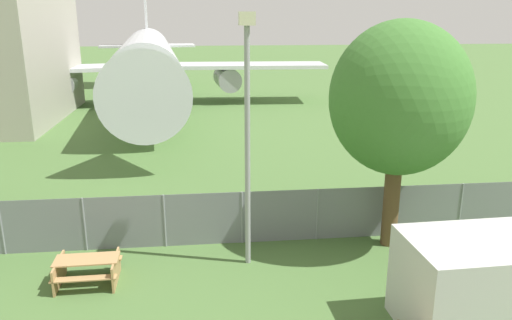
% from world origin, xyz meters
% --- Properties ---
extents(perimeter_fence, '(56.07, 0.07, 1.81)m').
position_xyz_m(perimeter_fence, '(0.00, 10.29, 0.90)').
color(perimeter_fence, gray).
rests_on(perimeter_fence, ground).
extents(airplane, '(30.47, 38.70, 12.54)m').
position_xyz_m(airplane, '(-5.49, 36.53, 3.75)').
color(airplane, silver).
rests_on(airplane, ground).
extents(portable_cabin, '(4.53, 2.53, 2.37)m').
position_xyz_m(portable_cabin, '(5.66, 4.90, 1.19)').
color(portable_cabin, silver).
rests_on(portable_cabin, ground).
extents(picnic_bench_near_cabin, '(1.80, 1.43, 0.76)m').
position_xyz_m(picnic_bench_near_cabin, '(-4.60, 8.16, 0.47)').
color(picnic_bench_near_cabin, tan).
rests_on(picnic_bench_near_cabin, ground).
extents(tree_left_of_cabin, '(4.35, 4.35, 7.29)m').
position_xyz_m(tree_left_of_cabin, '(4.86, 9.67, 4.87)').
color(tree_left_of_cabin, brown).
rests_on(tree_left_of_cabin, ground).
extents(light_mast, '(0.44, 0.44, 7.47)m').
position_xyz_m(light_mast, '(0.06, 8.88, 4.59)').
color(light_mast, '#99999E').
rests_on(light_mast, ground).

